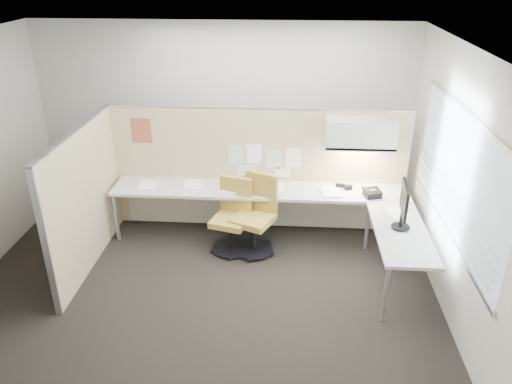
# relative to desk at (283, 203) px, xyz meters

# --- Properties ---
(floor) EXTENTS (5.50, 4.50, 0.01)m
(floor) POSITION_rel_desk_xyz_m (-0.93, -1.13, -0.61)
(floor) COLOR black
(floor) RESTS_ON ground
(ceiling) EXTENTS (5.50, 4.50, 0.01)m
(ceiling) POSITION_rel_desk_xyz_m (-0.93, -1.13, 2.20)
(ceiling) COLOR white
(ceiling) RESTS_ON wall_back
(wall_back) EXTENTS (5.50, 0.02, 2.80)m
(wall_back) POSITION_rel_desk_xyz_m (-0.93, 1.12, 0.80)
(wall_back) COLOR beige
(wall_back) RESTS_ON ground
(wall_front) EXTENTS (5.50, 0.02, 2.80)m
(wall_front) POSITION_rel_desk_xyz_m (-0.93, -3.38, 0.80)
(wall_front) COLOR beige
(wall_front) RESTS_ON ground
(wall_right) EXTENTS (0.02, 4.50, 2.80)m
(wall_right) POSITION_rel_desk_xyz_m (1.82, -1.13, 0.80)
(wall_right) COLOR beige
(wall_right) RESTS_ON ground
(window_pane) EXTENTS (0.01, 2.80, 1.30)m
(window_pane) POSITION_rel_desk_xyz_m (1.79, -1.13, 0.95)
(window_pane) COLOR #94A1AC
(window_pane) RESTS_ON wall_right
(partition_back) EXTENTS (4.10, 0.06, 1.75)m
(partition_back) POSITION_rel_desk_xyz_m (-0.38, 0.47, 0.27)
(partition_back) COLOR tan
(partition_back) RESTS_ON floor
(partition_left) EXTENTS (0.06, 2.20, 1.75)m
(partition_left) POSITION_rel_desk_xyz_m (-2.43, -0.63, 0.27)
(partition_left) COLOR tan
(partition_left) RESTS_ON floor
(desk) EXTENTS (4.00, 2.07, 0.73)m
(desk) POSITION_rel_desk_xyz_m (0.00, 0.00, 0.00)
(desk) COLOR beige
(desk) RESTS_ON floor
(overhead_bin) EXTENTS (0.90, 0.36, 0.38)m
(overhead_bin) POSITION_rel_desk_xyz_m (0.97, 0.26, 0.91)
(overhead_bin) COLOR beige
(overhead_bin) RESTS_ON partition_back
(task_light_strip) EXTENTS (0.60, 0.06, 0.02)m
(task_light_strip) POSITION_rel_desk_xyz_m (0.97, 0.26, 0.70)
(task_light_strip) COLOR #FFEABF
(task_light_strip) RESTS_ON overhead_bin
(pinned_papers) EXTENTS (1.01, 0.00, 0.47)m
(pinned_papers) POSITION_rel_desk_xyz_m (-0.30, 0.44, 0.43)
(pinned_papers) COLOR #8CBF8C
(pinned_papers) RESTS_ON partition_back
(poster) EXTENTS (0.28, 0.00, 0.35)m
(poster) POSITION_rel_desk_xyz_m (-1.98, 0.44, 0.82)
(poster) COLOR #F4501E
(poster) RESTS_ON partition_back
(chair_left) EXTENTS (0.64, 0.65, 1.04)m
(chair_left) POSITION_rel_desk_xyz_m (-0.36, -0.21, -0.12)
(chair_left) COLOR black
(chair_left) RESTS_ON floor
(chair_right) EXTENTS (0.55, 0.57, 0.97)m
(chair_right) POSITION_rel_desk_xyz_m (-0.67, -0.21, -0.15)
(chair_right) COLOR black
(chair_right) RESTS_ON floor
(monitor) EXTENTS (0.21, 0.51, 0.54)m
(monitor) POSITION_rel_desk_xyz_m (1.37, -0.81, 0.44)
(monitor) COLOR black
(monitor) RESTS_ON desk
(phone) EXTENTS (0.26, 0.25, 0.12)m
(phone) POSITION_rel_desk_xyz_m (1.15, 0.01, 0.18)
(phone) COLOR black
(phone) RESTS_ON desk
(stapler) EXTENTS (0.14, 0.06, 0.05)m
(stapler) POSITION_rel_desk_xyz_m (0.77, 0.28, 0.15)
(stapler) COLOR black
(stapler) RESTS_ON desk
(tape_dispenser) EXTENTS (0.11, 0.09, 0.06)m
(tape_dispenser) POSITION_rel_desk_xyz_m (0.87, 0.21, 0.16)
(tape_dispenser) COLOR black
(tape_dispenser) RESTS_ON desk
(coat_hook) EXTENTS (0.18, 0.43, 1.29)m
(coat_hook) POSITION_rel_desk_xyz_m (-2.51, -1.44, 0.82)
(coat_hook) COLOR silver
(coat_hook) RESTS_ON partition_left
(paper_stack_0) EXTENTS (0.25, 0.32, 0.04)m
(paper_stack_0) POSITION_rel_desk_xyz_m (-1.87, 0.09, 0.15)
(paper_stack_0) COLOR white
(paper_stack_0) RESTS_ON desk
(paper_stack_1) EXTENTS (0.25, 0.31, 0.02)m
(paper_stack_1) POSITION_rel_desk_xyz_m (-1.25, 0.18, 0.14)
(paper_stack_1) COLOR white
(paper_stack_1) RESTS_ON desk
(paper_stack_2) EXTENTS (0.25, 0.31, 0.05)m
(paper_stack_2) POSITION_rel_desk_xyz_m (-0.75, 0.03, 0.15)
(paper_stack_2) COLOR white
(paper_stack_2) RESTS_ON desk
(paper_stack_3) EXTENTS (0.25, 0.32, 0.02)m
(paper_stack_3) POSITION_rel_desk_xyz_m (-0.12, 0.16, 0.14)
(paper_stack_3) COLOR white
(paper_stack_3) RESTS_ON desk
(paper_stack_4) EXTENTS (0.28, 0.34, 0.03)m
(paper_stack_4) POSITION_rel_desk_xyz_m (0.62, 0.07, 0.14)
(paper_stack_4) COLOR white
(paper_stack_4) RESTS_ON desk
(paper_stack_5) EXTENTS (0.32, 0.36, 0.02)m
(paper_stack_5) POSITION_rel_desk_xyz_m (1.38, -0.45, 0.14)
(paper_stack_5) COLOR white
(paper_stack_5) RESTS_ON desk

